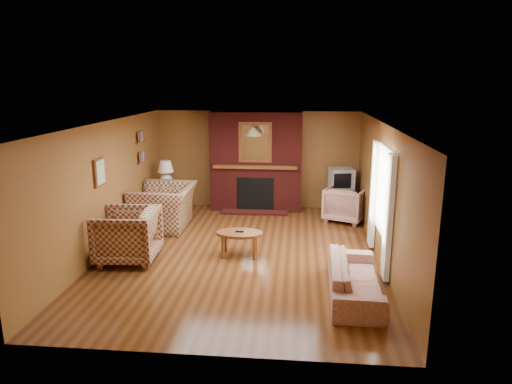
# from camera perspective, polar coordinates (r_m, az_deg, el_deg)

# --- Properties ---
(floor) EXTENTS (6.50, 6.50, 0.00)m
(floor) POSITION_cam_1_polar(r_m,az_deg,el_deg) (8.56, -1.89, -7.65)
(floor) COLOR #45250E
(floor) RESTS_ON ground
(ceiling) EXTENTS (6.50, 6.50, 0.00)m
(ceiling) POSITION_cam_1_polar(r_m,az_deg,el_deg) (8.00, -2.03, 8.57)
(ceiling) COLOR silver
(ceiling) RESTS_ON wall_back
(wall_back) EXTENTS (6.50, 0.00, 6.50)m
(wall_back) POSITION_cam_1_polar(r_m,az_deg,el_deg) (11.36, 0.13, 4.05)
(wall_back) COLOR brown
(wall_back) RESTS_ON floor
(wall_front) EXTENTS (6.50, 0.00, 6.50)m
(wall_front) POSITION_cam_1_polar(r_m,az_deg,el_deg) (5.14, -6.62, -8.40)
(wall_front) COLOR brown
(wall_front) RESTS_ON floor
(wall_left) EXTENTS (0.00, 6.50, 6.50)m
(wall_left) POSITION_cam_1_polar(r_m,az_deg,el_deg) (8.86, -18.21, 0.53)
(wall_left) COLOR brown
(wall_left) RESTS_ON floor
(wall_right) EXTENTS (0.00, 6.50, 6.50)m
(wall_right) POSITION_cam_1_polar(r_m,az_deg,el_deg) (8.26, 15.51, -0.21)
(wall_right) COLOR brown
(wall_right) RESTS_ON floor
(fireplace) EXTENTS (2.20, 0.82, 2.40)m
(fireplace) POSITION_cam_1_polar(r_m,az_deg,el_deg) (11.10, 0.01, 3.73)
(fireplace) COLOR #4D1210
(fireplace) RESTS_ON floor
(window_right) EXTENTS (0.10, 1.85, 2.00)m
(window_right) POSITION_cam_1_polar(r_m,az_deg,el_deg) (8.08, 15.38, -1.05)
(window_right) COLOR beige
(window_right) RESTS_ON wall_right
(bookshelf) EXTENTS (0.09, 0.55, 0.71)m
(bookshelf) POSITION_cam_1_polar(r_m,az_deg,el_deg) (10.50, -14.03, 5.40)
(bookshelf) COLOR brown
(bookshelf) RESTS_ON wall_left
(botanical_print) EXTENTS (0.05, 0.40, 0.50)m
(botanical_print) POSITION_cam_1_polar(r_m,az_deg,el_deg) (8.51, -18.97, 2.36)
(botanical_print) COLOR brown
(botanical_print) RESTS_ON wall_left
(pendant_light) EXTENTS (0.36, 0.36, 0.48)m
(pendant_light) POSITION_cam_1_polar(r_m,az_deg,el_deg) (10.31, -0.36, 7.54)
(pendant_light) COLOR black
(pendant_light) RESTS_ON ceiling
(plaid_loveseat) EXTENTS (1.27, 1.44, 0.92)m
(plaid_loveseat) POSITION_cam_1_polar(r_m,az_deg,el_deg) (10.09, -11.38, -1.80)
(plaid_loveseat) COLOR maroon
(plaid_loveseat) RESTS_ON floor
(plaid_armchair) EXTENTS (1.10, 1.07, 0.95)m
(plaid_armchair) POSITION_cam_1_polar(r_m,az_deg,el_deg) (8.37, -15.81, -5.24)
(plaid_armchair) COLOR maroon
(plaid_armchair) RESTS_ON floor
(floral_sofa) EXTENTS (0.78, 1.87, 0.54)m
(floral_sofa) POSITION_cam_1_polar(r_m,az_deg,el_deg) (7.05, 12.24, -10.49)
(floral_sofa) COLOR beige
(floral_sofa) RESTS_ON floor
(floral_armchair) EXTENTS (1.12, 1.13, 0.79)m
(floral_armchair) POSITION_cam_1_polar(r_m,az_deg,el_deg) (10.54, 11.16, -1.48)
(floral_armchair) COLOR beige
(floral_armchair) RESTS_ON floor
(coffee_table) EXTENTS (0.85, 0.53, 0.47)m
(coffee_table) POSITION_cam_1_polar(r_m,az_deg,el_deg) (8.31, -2.08, -5.41)
(coffee_table) COLOR brown
(coffee_table) RESTS_ON floor
(side_table) EXTENTS (0.53, 0.53, 0.65)m
(side_table) POSITION_cam_1_polar(r_m,az_deg,el_deg) (11.17, -11.05, -0.97)
(side_table) COLOR brown
(side_table) RESTS_ON floor
(table_lamp) EXTENTS (0.38, 0.38, 0.63)m
(table_lamp) POSITION_cam_1_polar(r_m,az_deg,el_deg) (11.02, -11.21, 2.43)
(table_lamp) COLOR white
(table_lamp) RESTS_ON side_table
(tv_stand) EXTENTS (0.58, 0.52, 0.62)m
(tv_stand) POSITION_cam_1_polar(r_m,az_deg,el_deg) (11.11, 10.50, -1.10)
(tv_stand) COLOR black
(tv_stand) RESTS_ON floor
(crt_tv) EXTENTS (0.61, 0.61, 0.49)m
(crt_tv) POSITION_cam_1_polar(r_m,az_deg,el_deg) (10.98, 10.63, 1.68)
(crt_tv) COLOR #9EA1A5
(crt_tv) RESTS_ON tv_stand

